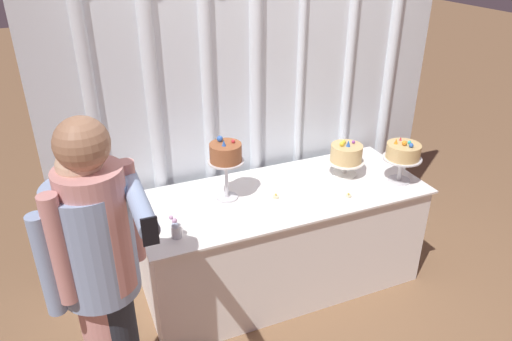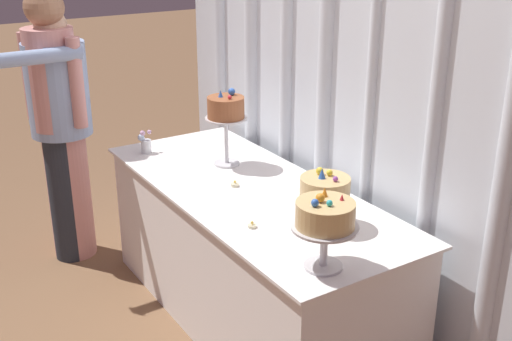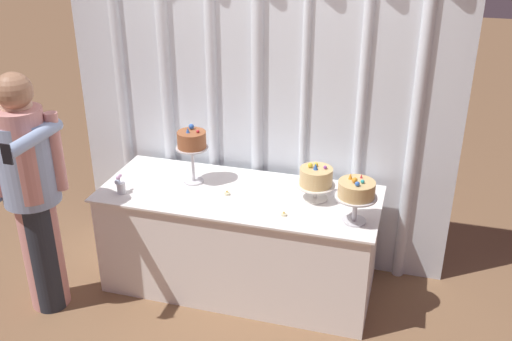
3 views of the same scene
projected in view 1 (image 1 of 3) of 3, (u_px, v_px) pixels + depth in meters
name	position (u px, v px, depth m)	size (l,w,h in m)	color
ground_plane	(286.00, 290.00, 3.56)	(24.00, 24.00, 0.00)	#846042
draped_curtain	(252.00, 84.00, 3.38)	(2.95, 0.18, 2.67)	silver
cake_table	(281.00, 239.00, 3.46)	(2.00, 0.81, 0.78)	white
cake_display_leftmost	(226.00, 156.00, 3.07)	(0.24, 0.24, 0.44)	silver
cake_display_center	(346.00, 155.00, 3.44)	(0.27, 0.27, 0.28)	silver
cake_display_rightmost	(403.00, 153.00, 3.33)	(0.27, 0.27, 0.33)	silver
flower_vase	(176.00, 229.00, 2.78)	(0.06, 0.09, 0.14)	silver
tealight_far_left	(276.00, 197.00, 3.21)	(0.04, 0.04, 0.03)	beige
tealight_near_left	(348.00, 196.00, 3.22)	(0.04, 0.04, 0.03)	beige
guest_girl_blue_dress	(102.00, 284.00, 2.31)	(0.50, 0.66, 1.61)	#D6938E
guest_man_dark_suit	(105.00, 269.00, 2.25)	(0.42, 0.41, 1.74)	#282D38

